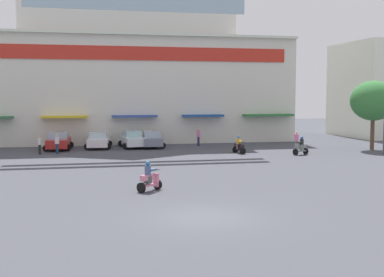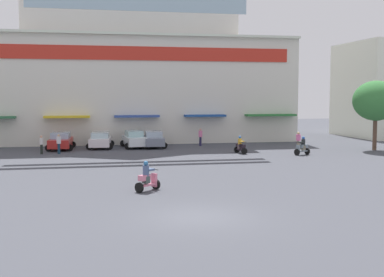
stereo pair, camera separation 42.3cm
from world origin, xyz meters
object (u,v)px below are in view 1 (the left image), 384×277
Objects in this scene: plaza_tree_1 at (373,101)px; parked_car_3 at (152,139)px; pedestrian_3 at (57,143)px; scooter_rider_2 at (149,179)px; pedestrian_1 at (40,144)px; parked_car_2 at (132,139)px; parked_car_0 at (59,141)px; parked_car_1 at (98,140)px; scooter_rider_4 at (301,147)px; pedestrian_0 at (296,140)px; pedestrian_2 at (198,136)px; scooter_rider_1 at (239,146)px.

plaza_tree_1 is 20.39m from parked_car_3.
scooter_rider_2 is at bearing -72.65° from pedestrian_3.
scooter_rider_2 reaches higher than pedestrian_1.
parked_car_2 is 2.77× the size of pedestrian_1.
parked_car_0 reaches higher than parked_car_1.
pedestrian_1 reaches higher than scooter_rider_4.
pedestrian_2 is at bearing 142.83° from pedestrian_0.
scooter_rider_2 is at bearing -84.64° from parked_car_1.
pedestrian_1 is at bearing 170.37° from scooter_rider_1.
parked_car_1 is at bearing 48.05° from pedestrian_3.
parked_car_1 reaches higher than scooter_rider_1.
pedestrian_1 is at bearing -142.88° from parked_car_1.
plaza_tree_1 is 29.24m from pedestrian_1.
pedestrian_3 is at bearing -150.38° from parked_car_2.
pedestrian_1 is at bearing 174.72° from plaza_tree_1.
parked_car_0 is 3.51m from pedestrian_1.
parked_car_2 is 0.97× the size of parked_car_3.
scooter_rider_2 is at bearing -145.49° from plaza_tree_1.
parked_car_0 is 0.99× the size of parked_car_3.
plaza_tree_1 is 25.10m from parked_car_1.
pedestrian_3 is (-5.51, 17.62, 0.29)m from scooter_rider_2.
parked_car_0 is at bearing -176.81° from pedestrian_2.
parked_car_3 is at bearing 162.11° from plaza_tree_1.
pedestrian_0 is (15.11, 15.98, 0.29)m from scooter_rider_2.
parked_car_0 reaches higher than scooter_rider_4.
scooter_rider_4 reaches higher than parked_car_1.
parked_car_3 reaches higher than scooter_rider_4.
scooter_rider_1 is (6.59, -6.28, -0.16)m from parked_car_3.
plaza_tree_1 reaches higher than parked_car_2.
pedestrian_3 is (-20.61, 1.63, -0.00)m from pedestrian_0.
scooter_rider_4 is 0.91× the size of pedestrian_0.
parked_car_2 is (-20.91, 6.24, -3.60)m from plaza_tree_1.
parked_car_0 is 21.26m from pedestrian_0.
scooter_rider_4 is (4.70, -1.99, 0.03)m from scooter_rider_1.
scooter_rider_1 is (-12.50, -0.11, -3.79)m from plaza_tree_1.
pedestrian_2 reaches higher than parked_car_3.
parked_car_2 reaches higher than scooter_rider_2.
scooter_rider_4 is at bearing -164.87° from plaza_tree_1.
pedestrian_2 is (-6.69, 8.74, 0.33)m from scooter_rider_4.
pedestrian_0 reaches higher than parked_car_1.
pedestrian_0 is 20.68m from pedestrian_3.
scooter_rider_2 is (-9.49, -15.00, 0.04)m from scooter_rider_1.
scooter_rider_4 reaches higher than scooter_rider_1.
parked_car_2 is 2.61× the size of pedestrian_3.
pedestrian_0 is at bearing 9.90° from scooter_rider_1.
pedestrian_2 is at bearing 3.48° from parked_car_2.
parked_car_3 is 2.67× the size of pedestrian_0.
plaza_tree_1 is 1.39× the size of parked_car_1.
plaza_tree_1 is at bearing -7.18° from pedestrian_0.
pedestrian_1 is 1.43m from pedestrian_3.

